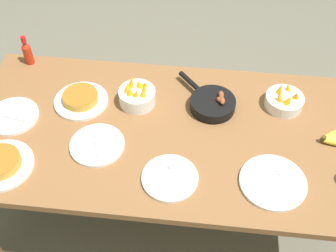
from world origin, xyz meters
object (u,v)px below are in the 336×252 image
at_px(empty_plate_near_front, 97,145).
at_px(empty_plate_mid_edge, 13,117).
at_px(frittata_plate_center, 1,164).
at_px(fruit_bowl_mango, 137,95).
at_px(hot_sauce_bottle, 27,52).
at_px(frittata_plate_side, 81,99).
at_px(fruit_bowl_citrus, 284,100).
at_px(empty_plate_far_right, 170,178).
at_px(empty_plate_far_left, 273,182).
at_px(skillet, 212,103).

height_order(empty_plate_near_front, empty_plate_mid_edge, same).
relative_size(frittata_plate_center, empty_plate_near_front, 1.13).
relative_size(empty_plate_mid_edge, fruit_bowl_mango, 1.37).
relative_size(empty_plate_near_front, fruit_bowl_mango, 1.38).
bearing_deg(hot_sauce_bottle, frittata_plate_center, -81.28).
xyz_separation_m(empty_plate_near_front, hot_sauce_bottle, (-0.46, 0.50, 0.06)).
height_order(frittata_plate_side, fruit_bowl_mango, fruit_bowl_mango).
distance_m(frittata_plate_center, fruit_bowl_citrus, 1.25).
height_order(empty_plate_far_right, hot_sauce_bottle, hot_sauce_bottle).
bearing_deg(fruit_bowl_mango, empty_plate_far_right, -64.48).
bearing_deg(empty_plate_far_left, fruit_bowl_citrus, 80.97).
xyz_separation_m(empty_plate_mid_edge, fruit_bowl_citrus, (1.21, 0.21, 0.03)).
relative_size(frittata_plate_side, hot_sauce_bottle, 1.56).
bearing_deg(hot_sauce_bottle, empty_plate_far_right, -38.86).
relative_size(empty_plate_far_left, fruit_bowl_citrus, 1.53).
bearing_deg(empty_plate_mid_edge, fruit_bowl_mango, 16.55).
distance_m(frittata_plate_side, empty_plate_far_right, 0.59).
bearing_deg(frittata_plate_side, fruit_bowl_citrus, 5.05).
bearing_deg(skillet, frittata_plate_side, 51.70).
xyz_separation_m(empty_plate_far_left, hot_sauce_bottle, (-1.19, 0.61, 0.06)).
bearing_deg(empty_plate_far_left, empty_plate_far_right, -176.48).
bearing_deg(empty_plate_near_front, skillet, 30.99).
height_order(empty_plate_near_front, fruit_bowl_mango, fruit_bowl_mango).
height_order(empty_plate_near_front, hot_sauce_bottle, hot_sauce_bottle).
bearing_deg(fruit_bowl_mango, frittata_plate_side, -173.53).
relative_size(empty_plate_near_front, hot_sauce_bottle, 1.45).
relative_size(empty_plate_near_front, empty_plate_far_left, 0.88).
relative_size(empty_plate_far_left, hot_sauce_bottle, 1.66).
distance_m(frittata_plate_center, empty_plate_near_front, 0.39).
xyz_separation_m(frittata_plate_center, empty_plate_near_front, (0.36, 0.15, -0.01)).
relative_size(skillet, empty_plate_far_right, 1.31).
height_order(empty_plate_far_left, fruit_bowl_citrus, fruit_bowl_citrus).
relative_size(empty_plate_mid_edge, fruit_bowl_citrus, 1.33).
relative_size(empty_plate_near_front, empty_plate_mid_edge, 1.01).
bearing_deg(skillet, hot_sauce_bottle, 35.40).
bearing_deg(empty_plate_near_front, empty_plate_far_right, -22.26).
bearing_deg(hot_sauce_bottle, fruit_bowl_mango, -20.60).
bearing_deg(frittata_plate_side, hot_sauce_bottle, 142.72).
distance_m(skillet, empty_plate_mid_edge, 0.90).
distance_m(empty_plate_far_right, empty_plate_mid_edge, 0.78).
distance_m(frittata_plate_side, empty_plate_far_left, 0.93).
relative_size(empty_plate_far_right, fruit_bowl_mango, 1.34).
relative_size(frittata_plate_center, fruit_bowl_citrus, 1.51).
bearing_deg(empty_plate_mid_edge, frittata_plate_center, -79.12).
bearing_deg(hot_sauce_bottle, empty_plate_far_left, -27.06).
distance_m(empty_plate_far_right, fruit_bowl_mango, 0.46).
height_order(frittata_plate_center, empty_plate_mid_edge, frittata_plate_center).
bearing_deg(skillet, fruit_bowl_mango, 49.22).
distance_m(skillet, empty_plate_near_front, 0.55).
xyz_separation_m(skillet, empty_plate_mid_edge, (-0.88, -0.16, -0.02)).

